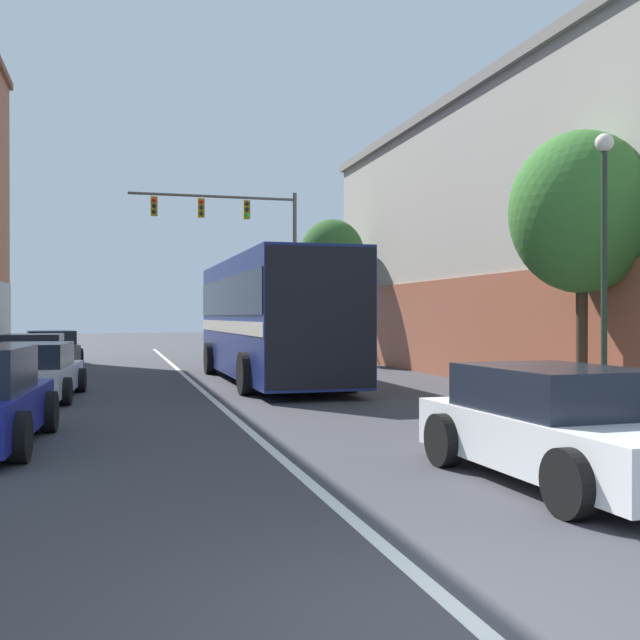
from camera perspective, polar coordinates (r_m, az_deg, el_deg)
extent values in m
cube|color=silver|center=(20.08, -9.45, -4.89)|extent=(0.14, 44.30, 0.01)
cube|color=#9E998E|center=(24.11, 18.81, 5.90)|extent=(7.83, 22.18, 8.35)
cube|color=#995138|center=(22.06, 10.46, -0.63)|extent=(0.24, 21.74, 2.92)
cube|color=slate|center=(24.83, 18.82, 15.18)|extent=(8.14, 22.40, 0.30)
cube|color=navy|center=(20.67, -3.79, 0.21)|extent=(2.51, 10.41, 3.12)
cube|color=black|center=(20.68, -3.79, 1.77)|extent=(2.56, 10.20, 1.00)
cube|color=beige|center=(20.68, -3.79, -0.48)|extent=(2.55, 10.31, 0.31)
cube|color=black|center=(15.64, 0.12, 0.18)|extent=(2.40, 0.07, 3.00)
cylinder|color=black|center=(23.68, -8.37, -2.90)|extent=(0.31, 1.00, 1.00)
cylinder|color=black|center=(24.13, -2.44, -2.83)|extent=(0.31, 1.00, 1.00)
cylinder|color=black|center=(17.32, -5.66, -4.07)|extent=(0.31, 1.00, 1.00)
cylinder|color=black|center=(17.93, 2.29, -3.92)|extent=(0.31, 1.00, 1.00)
cube|color=silver|center=(8.65, 18.22, -8.73)|extent=(1.79, 4.03, 0.58)
cube|color=black|center=(8.78, 17.31, -5.05)|extent=(1.58, 2.12, 0.50)
cylinder|color=black|center=(9.27, 9.39, -9.01)|extent=(0.25, 0.65, 0.64)
cylinder|color=black|center=(10.15, 18.01, -8.21)|extent=(0.25, 0.65, 0.64)
cylinder|color=black|center=(7.21, 18.51, -11.71)|extent=(0.25, 0.65, 0.64)
cube|color=silver|center=(17.58, -21.06, -4.21)|extent=(1.95, 4.44, 0.57)
cube|color=black|center=(17.34, -21.19, -2.49)|extent=(1.68, 2.35, 0.51)
cylinder|color=black|center=(19.07, -22.96, -4.33)|extent=(0.26, 0.59, 0.57)
cylinder|color=black|center=(18.81, -17.77, -4.39)|extent=(0.26, 0.59, 0.57)
cylinder|color=black|center=(16.14, -18.82, -5.16)|extent=(0.26, 0.59, 0.57)
cube|color=silver|center=(23.70, -20.98, -2.88)|extent=(1.77, 3.84, 0.66)
cube|color=black|center=(23.49, -21.03, -1.55)|extent=(1.62, 2.00, 0.45)
cylinder|color=black|center=(25.00, -22.75, -3.13)|extent=(0.23, 0.67, 0.67)
cylinder|color=black|center=(24.81, -18.61, -3.14)|extent=(0.23, 0.67, 0.67)
cylinder|color=black|center=(22.45, -19.00, -3.51)|extent=(0.23, 0.67, 0.67)
cube|color=slate|center=(30.54, -19.82, -2.26)|extent=(2.36, 4.28, 0.59)
cube|color=black|center=(30.32, -19.80, -1.25)|extent=(1.95, 2.32, 0.51)
cylinder|color=black|center=(31.77, -21.65, -2.45)|extent=(0.30, 0.64, 0.61)
cylinder|color=black|center=(31.87, -18.24, -2.43)|extent=(0.30, 0.64, 0.61)
cylinder|color=black|center=(29.25, -21.53, -2.69)|extent=(0.30, 0.64, 0.61)
cylinder|color=black|center=(29.36, -17.83, -2.67)|extent=(0.30, 0.64, 0.61)
cylinder|color=black|center=(12.51, -19.93, -6.59)|extent=(0.26, 0.66, 0.65)
cylinder|color=black|center=(10.06, -21.90, -8.27)|extent=(0.26, 0.66, 0.65)
cylinder|color=#514C47|center=(32.99, -1.94, 3.43)|extent=(0.18, 0.18, 7.24)
cylinder|color=#514C47|center=(32.71, -8.11, 9.31)|extent=(7.13, 0.12, 0.12)
cube|color=#9E8419|center=(32.84, -5.61, 8.36)|extent=(0.28, 0.24, 0.80)
sphere|color=black|center=(32.72, -5.57, 8.82)|extent=(0.18, 0.18, 0.18)
sphere|color=black|center=(32.69, -5.57, 8.39)|extent=(0.18, 0.18, 0.18)
sphere|color=green|center=(32.65, -5.57, 7.96)|extent=(0.18, 0.18, 0.18)
cube|color=#9E8419|center=(32.57, -9.05, 8.42)|extent=(0.28, 0.24, 0.80)
sphere|color=red|center=(32.45, -9.02, 8.89)|extent=(0.18, 0.18, 0.18)
sphere|color=black|center=(32.42, -9.02, 8.46)|extent=(0.18, 0.18, 0.18)
sphere|color=black|center=(32.38, -9.02, 8.02)|extent=(0.18, 0.18, 0.18)
cube|color=#9E8419|center=(32.41, -12.54, 8.46)|extent=(0.28, 0.24, 0.80)
sphere|color=red|center=(32.30, -12.52, 8.93)|extent=(0.18, 0.18, 0.18)
sphere|color=black|center=(32.26, -12.52, 8.49)|extent=(0.18, 0.18, 0.18)
sphere|color=black|center=(32.23, -12.52, 8.06)|extent=(0.18, 0.18, 0.18)
cone|color=#233323|center=(13.04, 20.81, -7.30)|extent=(0.26, 0.26, 0.20)
cylinder|color=#233323|center=(12.94, 20.83, 2.23)|extent=(0.10, 0.10, 4.52)
sphere|color=#EFE5CC|center=(13.23, 20.85, 12.52)|extent=(0.30, 0.30, 0.30)
cylinder|color=#3D2D1E|center=(15.76, 19.32, -1.53)|extent=(0.23, 0.23, 2.64)
ellipsoid|color=#38702D|center=(15.89, 19.33, 7.77)|extent=(2.93, 2.64, 3.23)
cylinder|color=#4C3823|center=(28.62, 0.92, -0.25)|extent=(0.27, 0.27, 3.09)
ellipsoid|color=#2D5B28|center=(28.71, 0.92, 4.96)|extent=(2.51, 2.26, 2.76)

